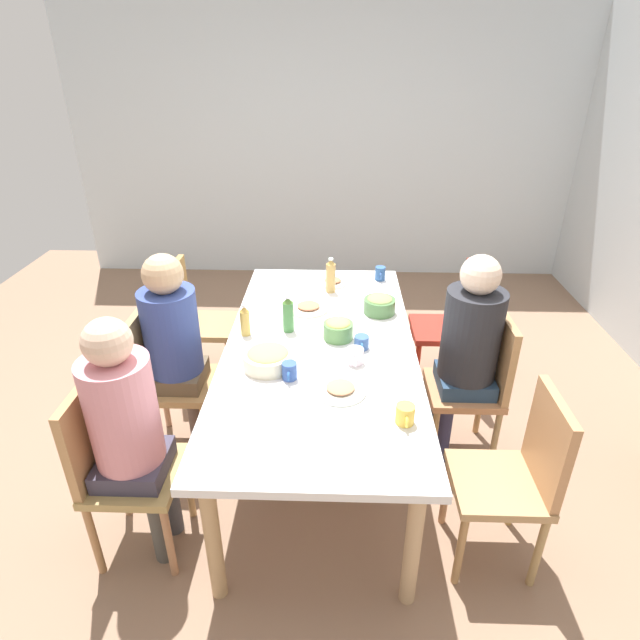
{
  "coord_description": "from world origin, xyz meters",
  "views": [
    {
      "loc": [
        2.45,
        0.08,
        2.16
      ],
      "look_at": [
        0.0,
        0.0,
        0.88
      ],
      "focal_mm": 29.03,
      "sensor_mm": 36.0,
      "label": 1
    }
  ],
  "objects_px": {
    "chair_1": "(164,374)",
    "chair_5": "(479,380)",
    "person_4": "(127,423)",
    "plate_1": "(340,389)",
    "bottle_2": "(245,321)",
    "cup_3": "(380,274)",
    "dining_table": "(320,355)",
    "chair_2": "(454,321)",
    "bowl_0": "(338,329)",
    "bowl_1": "(268,358)",
    "chair_0": "(195,317)",
    "cup_4": "(289,371)",
    "bowl_2": "(380,304)",
    "plate_2": "(308,308)",
    "cup_1": "(362,342)",
    "bottle_0": "(331,276)",
    "chair_4": "(116,463)",
    "cup_0": "(355,356)",
    "bottle_1": "(288,315)",
    "chair_3": "(518,472)",
    "cup_2": "(405,414)",
    "person_5": "(468,342)",
    "plate_0": "(333,282)",
    "person_1": "(174,339)"
  },
  "relations": [
    {
      "from": "chair_1",
      "to": "chair_5",
      "type": "relative_size",
      "value": 1.0
    },
    {
      "from": "person_4",
      "to": "plate_1",
      "type": "height_order",
      "value": "person_4"
    },
    {
      "from": "bottle_2",
      "to": "person_4",
      "type": "bearing_deg",
      "value": -25.05
    },
    {
      "from": "chair_5",
      "to": "cup_3",
      "type": "distance_m",
      "value": 1.07
    },
    {
      "from": "plate_1",
      "to": "dining_table",
      "type": "bearing_deg",
      "value": -165.93
    },
    {
      "from": "chair_2",
      "to": "bottle_2",
      "type": "distance_m",
      "value": 1.49
    },
    {
      "from": "bowl_0",
      "to": "bowl_1",
      "type": "distance_m",
      "value": 0.47
    },
    {
      "from": "bottle_2",
      "to": "chair_0",
      "type": "bearing_deg",
      "value": -142.92
    },
    {
      "from": "cup_4",
      "to": "person_4",
      "type": "bearing_deg",
      "value": -60.43
    },
    {
      "from": "bowl_2",
      "to": "bottle_2",
      "type": "relative_size",
      "value": 1.02
    },
    {
      "from": "bowl_0",
      "to": "bottle_2",
      "type": "relative_size",
      "value": 0.88
    },
    {
      "from": "plate_2",
      "to": "bowl_0",
      "type": "relative_size",
      "value": 1.51
    },
    {
      "from": "cup_1",
      "to": "cup_3",
      "type": "height_order",
      "value": "cup_3"
    },
    {
      "from": "chair_5",
      "to": "bottle_0",
      "type": "relative_size",
      "value": 3.8
    },
    {
      "from": "plate_1",
      "to": "cup_1",
      "type": "height_order",
      "value": "cup_1"
    },
    {
      "from": "chair_0",
      "to": "cup_1",
      "type": "relative_size",
      "value": 7.8
    },
    {
      "from": "chair_4",
      "to": "cup_0",
      "type": "xyz_separation_m",
      "value": [
        -0.53,
        1.08,
        0.26
      ]
    },
    {
      "from": "bowl_1",
      "to": "cup_0",
      "type": "bearing_deg",
      "value": 96.03
    },
    {
      "from": "bottle_1",
      "to": "person_4",
      "type": "bearing_deg",
      "value": -35.53
    },
    {
      "from": "chair_2",
      "to": "chair_3",
      "type": "distance_m",
      "value": 1.44
    },
    {
      "from": "chair_4",
      "to": "cup_4",
      "type": "distance_m",
      "value": 0.89
    },
    {
      "from": "cup_1",
      "to": "plate_1",
      "type": "bearing_deg",
      "value": -15.73
    },
    {
      "from": "chair_0",
      "to": "bottle_0",
      "type": "height_order",
      "value": "bottle_0"
    },
    {
      "from": "bowl_1",
      "to": "cup_4",
      "type": "bearing_deg",
      "value": 47.36
    },
    {
      "from": "cup_1",
      "to": "cup_0",
      "type": "bearing_deg",
      "value": -14.64
    },
    {
      "from": "plate_1",
      "to": "cup_3",
      "type": "height_order",
      "value": "cup_3"
    },
    {
      "from": "person_4",
      "to": "cup_1",
      "type": "bearing_deg",
      "value": 123.51
    },
    {
      "from": "person_4",
      "to": "chair_2",
      "type": "bearing_deg",
      "value": 130.21
    },
    {
      "from": "dining_table",
      "to": "chair_5",
      "type": "relative_size",
      "value": 2.4
    },
    {
      "from": "cup_0",
      "to": "cup_2",
      "type": "xyz_separation_m",
      "value": [
        0.48,
        0.2,
        0.0
      ]
    },
    {
      "from": "person_5",
      "to": "cup_4",
      "type": "relative_size",
      "value": 11.42
    },
    {
      "from": "chair_4",
      "to": "cup_0",
      "type": "distance_m",
      "value": 1.23
    },
    {
      "from": "chair_1",
      "to": "cup_1",
      "type": "relative_size",
      "value": 7.8
    },
    {
      "from": "bottle_1",
      "to": "dining_table",
      "type": "bearing_deg",
      "value": 51.17
    },
    {
      "from": "dining_table",
      "to": "plate_1",
      "type": "bearing_deg",
      "value": 14.07
    },
    {
      "from": "chair_2",
      "to": "bowl_0",
      "type": "relative_size",
      "value": 5.42
    },
    {
      "from": "person_4",
      "to": "person_5",
      "type": "relative_size",
      "value": 0.99
    },
    {
      "from": "chair_1",
      "to": "chair_4",
      "type": "bearing_deg",
      "value": 0.0
    },
    {
      "from": "plate_1",
      "to": "cup_3",
      "type": "distance_m",
      "value": 1.38
    },
    {
      "from": "bottle_0",
      "to": "chair_2",
      "type": "bearing_deg",
      "value": 91.28
    },
    {
      "from": "plate_2",
      "to": "cup_3",
      "type": "distance_m",
      "value": 0.68
    },
    {
      "from": "chair_5",
      "to": "plate_1",
      "type": "relative_size",
      "value": 3.66
    },
    {
      "from": "dining_table",
      "to": "bowl_2",
      "type": "bearing_deg",
      "value": 138.56
    },
    {
      "from": "bottle_2",
      "to": "person_5",
      "type": "bearing_deg",
      "value": 85.55
    },
    {
      "from": "chair_3",
      "to": "cup_0",
      "type": "bearing_deg",
      "value": -126.93
    },
    {
      "from": "plate_0",
      "to": "chair_4",
      "type": "bearing_deg",
      "value": -31.69
    },
    {
      "from": "bowl_2",
      "to": "bottle_1",
      "type": "relative_size",
      "value": 0.88
    },
    {
      "from": "cup_2",
      "to": "plate_2",
      "type": "bearing_deg",
      "value": -156.46
    },
    {
      "from": "person_1",
      "to": "cup_0",
      "type": "bearing_deg",
      "value": 79.39
    },
    {
      "from": "dining_table",
      "to": "cup_0",
      "type": "xyz_separation_m",
      "value": [
        0.19,
        0.19,
        0.11
      ]
    }
  ]
}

